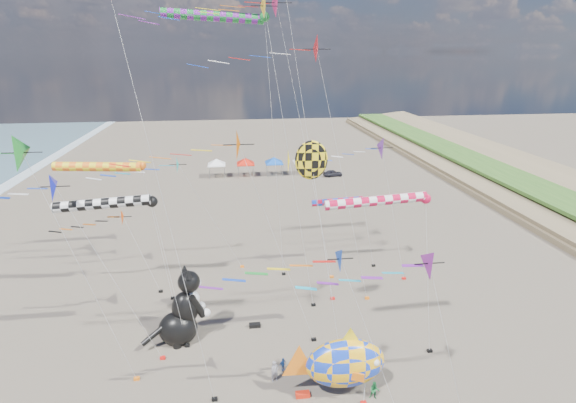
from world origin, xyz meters
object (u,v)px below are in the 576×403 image
(fish_inflatable, at_px, (344,363))
(parked_car, at_px, (333,173))
(child_blue, at_px, (283,364))
(person_adult, at_px, (275,371))
(cat_inflatable, at_px, (181,306))
(child_green, at_px, (374,390))

(fish_inflatable, height_order, parked_car, fish_inflatable)
(child_blue, distance_m, parked_car, 51.34)
(fish_inflatable, distance_m, person_adult, 4.86)
(cat_inflatable, xyz_separation_m, fish_inflatable, (10.63, -7.10, -0.55))
(fish_inflatable, bearing_deg, child_green, -17.48)
(cat_inflatable, xyz_separation_m, child_blue, (7.10, -4.29, -2.48))
(person_adult, height_order, child_green, person_adult)
(child_green, xyz_separation_m, child_blue, (-5.39, 3.39, -0.12))
(cat_inflatable, distance_m, parked_car, 49.97)
(fish_inflatable, xyz_separation_m, parked_car, (11.24, 51.97, -1.85))
(person_adult, height_order, parked_car, person_adult)
(cat_inflatable, relative_size, person_adult, 3.89)
(cat_inflatable, height_order, child_green, cat_inflatable)
(fish_inflatable, xyz_separation_m, person_adult, (-4.19, 1.82, -1.66))
(cat_inflatable, bearing_deg, child_blue, -53.89)
(cat_inflatable, relative_size, fish_inflatable, 0.89)
(child_blue, bearing_deg, child_green, -64.66)
(child_green, height_order, parked_car, child_green)
(child_green, relative_size, child_blue, 1.26)
(person_adult, xyz_separation_m, parked_car, (15.43, 50.15, -0.19))
(fish_inflatable, relative_size, person_adult, 4.39)
(cat_inflatable, relative_size, child_blue, 6.09)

